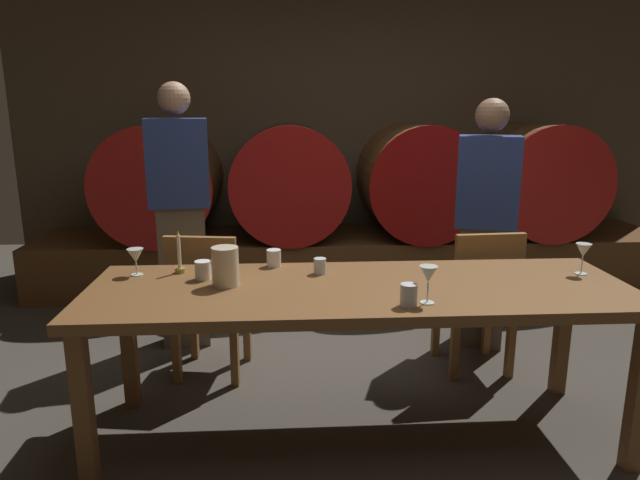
# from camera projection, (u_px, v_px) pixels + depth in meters

# --- Properties ---
(ground_plane) EXTENTS (7.81, 7.81, 0.00)m
(ground_plane) POSITION_uv_depth(u_px,v_px,m) (399.00, 413.00, 3.00)
(ground_plane) COLOR #3F3A33
(back_wall) EXTENTS (6.01, 0.24, 2.97)m
(back_wall) POSITION_uv_depth(u_px,v_px,m) (347.00, 114.00, 5.31)
(back_wall) COLOR brown
(back_wall) RESTS_ON ground
(barrel_shelf) EXTENTS (5.41, 0.90, 0.47)m
(barrel_shelf) POSITION_uv_depth(u_px,v_px,m) (352.00, 259.00, 5.07)
(barrel_shelf) COLOR brown
(barrel_shelf) RESTS_ON ground
(wine_barrel_far_left) EXTENTS (0.96, 0.95, 0.96)m
(wine_barrel_far_left) POSITION_uv_depth(u_px,v_px,m) (162.00, 182.00, 4.81)
(wine_barrel_far_left) COLOR brown
(wine_barrel_far_left) RESTS_ON barrel_shelf
(wine_barrel_center_left) EXTENTS (0.96, 0.95, 0.96)m
(wine_barrel_center_left) POSITION_uv_depth(u_px,v_px,m) (290.00, 181.00, 4.87)
(wine_barrel_center_left) COLOR brown
(wine_barrel_center_left) RESTS_ON barrel_shelf
(wine_barrel_center_right) EXTENTS (0.96, 0.95, 0.96)m
(wine_barrel_center_right) POSITION_uv_depth(u_px,v_px,m) (416.00, 180.00, 4.94)
(wine_barrel_center_right) COLOR brown
(wine_barrel_center_right) RESTS_ON barrel_shelf
(wine_barrel_far_right) EXTENTS (0.96, 0.95, 0.96)m
(wine_barrel_far_right) POSITION_uv_depth(u_px,v_px,m) (534.00, 179.00, 5.00)
(wine_barrel_far_right) COLOR brown
(wine_barrel_far_right) RESTS_ON barrel_shelf
(dining_table) EXTENTS (2.50, 0.82, 0.76)m
(dining_table) POSITION_uv_depth(u_px,v_px,m) (360.00, 300.00, 2.65)
(dining_table) COLOR brown
(dining_table) RESTS_ON ground
(chair_left) EXTENTS (0.45, 0.45, 0.88)m
(chair_left) POSITION_uv_depth(u_px,v_px,m) (208.00, 299.00, 3.28)
(chair_left) COLOR brown
(chair_left) RESTS_ON ground
(chair_right) EXTENTS (0.42, 0.42, 0.88)m
(chair_right) POSITION_uv_depth(u_px,v_px,m) (479.00, 295.00, 3.35)
(chair_right) COLOR brown
(chair_right) RESTS_ON ground
(guest_left) EXTENTS (0.41, 0.29, 1.72)m
(guest_left) POSITION_uv_depth(u_px,v_px,m) (181.00, 215.00, 3.68)
(guest_left) COLOR brown
(guest_left) RESTS_ON ground
(guest_right) EXTENTS (0.44, 0.34, 1.62)m
(guest_right) POSITION_uv_depth(u_px,v_px,m) (485.00, 224.00, 3.68)
(guest_right) COLOR brown
(guest_right) RESTS_ON ground
(candle_center) EXTENTS (0.05, 0.05, 0.22)m
(candle_center) POSITION_uv_depth(u_px,v_px,m) (180.00, 261.00, 2.82)
(candle_center) COLOR olive
(candle_center) RESTS_ON dining_table
(pitcher) EXTENTS (0.12, 0.12, 0.18)m
(pitcher) POSITION_uv_depth(u_px,v_px,m) (225.00, 266.00, 2.62)
(pitcher) COLOR beige
(pitcher) RESTS_ON dining_table
(wine_glass_left) EXTENTS (0.08, 0.08, 0.13)m
(wine_glass_left) POSITION_uv_depth(u_px,v_px,m) (136.00, 256.00, 2.77)
(wine_glass_left) COLOR silver
(wine_glass_left) RESTS_ON dining_table
(wine_glass_center) EXTENTS (0.08, 0.08, 0.16)m
(wine_glass_center) POSITION_uv_depth(u_px,v_px,m) (428.00, 275.00, 2.37)
(wine_glass_center) COLOR silver
(wine_glass_center) RESTS_ON dining_table
(wine_glass_right) EXTENTS (0.07, 0.07, 0.15)m
(wine_glass_right) POSITION_uv_depth(u_px,v_px,m) (583.00, 251.00, 2.79)
(wine_glass_right) COLOR silver
(wine_glass_right) RESTS_ON dining_table
(cup_far_left) EXTENTS (0.08, 0.08, 0.09)m
(cup_far_left) POSITION_uv_depth(u_px,v_px,m) (203.00, 270.00, 2.72)
(cup_far_left) COLOR white
(cup_far_left) RESTS_ON dining_table
(cup_center_left) EXTENTS (0.07, 0.07, 0.09)m
(cup_center_left) POSITION_uv_depth(u_px,v_px,m) (274.00, 258.00, 2.94)
(cup_center_left) COLOR white
(cup_center_left) RESTS_ON dining_table
(cup_center_right) EXTENTS (0.06, 0.06, 0.08)m
(cup_center_right) POSITION_uv_depth(u_px,v_px,m) (320.00, 266.00, 2.81)
(cup_center_right) COLOR silver
(cup_center_right) RESTS_ON dining_table
(cup_far_right) EXTENTS (0.07, 0.07, 0.10)m
(cup_far_right) POSITION_uv_depth(u_px,v_px,m) (409.00, 295.00, 2.36)
(cup_far_right) COLOR silver
(cup_far_right) RESTS_ON dining_table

